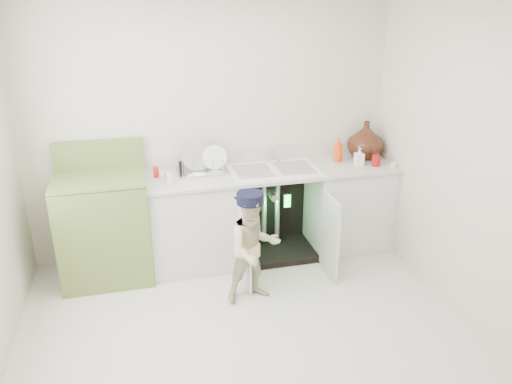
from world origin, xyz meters
TOP-DOWN VIEW (x-y plane):
  - ground at (0.00, 0.00)m, footprint 3.50×3.50m
  - room_shell at (0.00, 0.00)m, footprint 6.00×5.50m
  - counter_run at (0.60, 1.21)m, footprint 2.44×1.02m
  - avocado_stove at (-1.05, 1.18)m, footprint 0.79×0.65m
  - repair_worker at (0.17, 0.48)m, footprint 0.70×0.61m

SIDE VIEW (x-z plane):
  - ground at x=0.00m, z-range 0.00..0.00m
  - counter_run at x=0.60m, z-range -0.15..1.13m
  - repair_worker at x=0.17m, z-range 0.00..0.99m
  - avocado_stove at x=-1.05m, z-range -0.11..1.13m
  - room_shell at x=0.00m, z-range 0.62..1.88m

